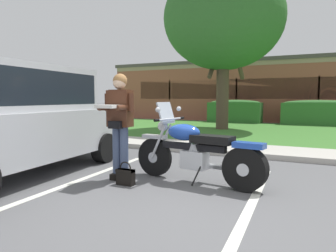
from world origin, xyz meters
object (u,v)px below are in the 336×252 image
Objects in this scene: shade_tree at (224,19)px; hedge_left at (235,111)px; motorcycle at (200,152)px; handbag at (125,176)px; parked_suv_adjacent at (10,120)px; rider_person at (119,118)px; brick_building at (321,91)px; hedge_center_left at (318,112)px.

hedge_left is at bearing 97.82° from shade_tree.
motorcycle is 1.20m from handbag.
rider_person is at bearing 17.93° from parked_suv_adjacent.
shade_tree is 10.41m from brick_building.
hedge_center_left is (1.29, 12.03, 0.16)m from motorcycle.
motorcycle is at bearing -75.07° from shade_tree.
rider_person is 1.92m from parked_suv_adjacent.
parked_suv_adjacent is 0.77× the size of shade_tree.
brick_building is (2.23, 18.14, 1.63)m from handbag.
rider_person is at bearing -101.57° from hedge_center_left.
motorcycle is at bearing -96.11° from hedge_center_left.
hedge_center_left is (2.27, 12.63, 0.51)m from handbag.
brick_building is at bearing 82.99° from handbag.
hedge_left is (-1.72, 12.63, 0.51)m from handbag.
handbag is (0.27, -0.23, -0.86)m from rider_person.
hedge_left is at bearing 96.67° from rider_person.
shade_tree is at bearing 104.93° from motorcycle.
motorcycle is 0.34× the size of shade_tree.
brick_building is at bearing 90.41° from hedge_center_left.
parked_suv_adjacent is at bearing -162.07° from rider_person.
rider_person is 0.52× the size of hedge_center_left.
hedge_left is 0.85× the size of hedge_center_left.
hedge_center_left is at bearing 79.81° from handbag.
handbag is at bearing -82.30° from shade_tree.
parked_suv_adjacent reaches higher than motorcycle.
brick_building is (4.32, 18.50, 0.82)m from parked_suv_adjacent.
shade_tree is (-2.16, 8.09, 3.97)m from motorcycle.
rider_person is 12.48m from hedge_left.
motorcycle is 12.33m from hedge_left.
motorcycle is 6.22× the size of handbag.
motorcycle is at bearing 31.32° from handbag.
parked_suv_adjacent is 13.00m from hedge_left.
hedge_left is at bearing 88.34° from parked_suv_adjacent.
parked_suv_adjacent is at bearing -108.57° from hedge_center_left.
parked_suv_adjacent reaches higher than handbag.
motorcycle is at bearing -77.36° from hedge_left.
shade_tree is (0.92, 9.04, 3.51)m from parked_suv_adjacent.
shade_tree reaches higher than handbag.
motorcycle is 12.10m from hedge_center_left.
brick_building reaches higher than parked_suv_adjacent.
handbag is (-0.98, -0.60, -0.34)m from motorcycle.
parked_suv_adjacent is at bearing -95.80° from shade_tree.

